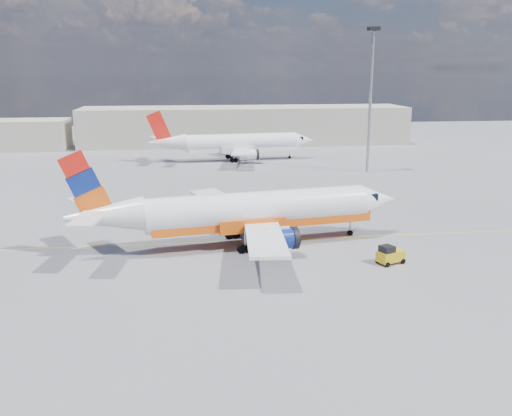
{
  "coord_description": "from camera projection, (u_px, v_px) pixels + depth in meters",
  "views": [
    {
      "loc": [
        -8.52,
        -49.35,
        16.23
      ],
      "look_at": [
        -1.94,
        1.9,
        3.5
      ],
      "focal_mm": 40.0,
      "sensor_mm": 36.0,
      "label": 1
    }
  ],
  "objects": [
    {
      "name": "second_jet",
      "position": [
        236.0,
        144.0,
        101.92
      ],
      "size": [
        30.26,
        23.83,
        9.18
      ],
      "rotation": [
        0.0,
        0.0,
        0.1
      ],
      "color": "white",
      "rests_on": "ground"
    },
    {
      "name": "main_jet",
      "position": [
        248.0,
        212.0,
        52.98
      ],
      "size": [
        32.12,
        24.96,
        9.7
      ],
      "rotation": [
        0.0,
        0.0,
        0.17
      ],
      "color": "white",
      "rests_on": "ground"
    },
    {
      "name": "ground",
      "position": [
        279.0,
        249.0,
        52.46
      ],
      "size": [
        240.0,
        240.0,
        0.0
      ],
      "primitive_type": "plane",
      "color": "slate",
      "rests_on": "ground"
    },
    {
      "name": "terminal_main",
      "position": [
        245.0,
        125.0,
        124.35
      ],
      "size": [
        70.0,
        14.0,
        8.0
      ],
      "primitive_type": "cube",
      "color": "#B5AD9C",
      "rests_on": "ground"
    },
    {
      "name": "gse_tug",
      "position": [
        390.0,
        255.0,
        48.42
      ],
      "size": [
        2.59,
        2.16,
        1.63
      ],
      "rotation": [
        0.0,
        0.0,
        0.4
      ],
      "color": "black",
      "rests_on": "ground"
    },
    {
      "name": "floodlight_mast",
      "position": [
        371.0,
        87.0,
        88.2
      ],
      "size": [
        1.63,
        1.63,
        22.26
      ],
      "color": "#9B9BA3",
      "rests_on": "ground"
    },
    {
      "name": "traffic_cone",
      "position": [
        274.0,
        236.0,
        55.67
      ],
      "size": [
        0.34,
        0.34,
        0.48
      ],
      "color": "white",
      "rests_on": "ground"
    },
    {
      "name": "taxi_line",
      "position": [
        274.0,
        240.0,
        55.35
      ],
      "size": [
        70.0,
        0.15,
        0.01
      ],
      "primitive_type": "cube",
      "color": "yellow",
      "rests_on": "ground"
    },
    {
      "name": "terminal_annex",
      "position": [
        2.0,
        135.0,
        115.52
      ],
      "size": [
        26.0,
        10.0,
        6.0
      ],
      "primitive_type": "cube",
      "color": "#B5AD9C",
      "rests_on": "ground"
    }
  ]
}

